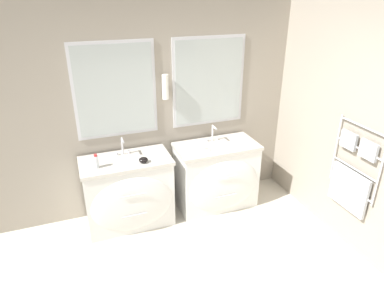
{
  "coord_description": "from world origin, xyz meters",
  "views": [
    {
      "loc": [
        -0.9,
        -1.55,
        2.64
      ],
      "look_at": [
        0.27,
        1.6,
        1.11
      ],
      "focal_mm": 32.0,
      "sensor_mm": 36.0,
      "label": 1
    }
  ],
  "objects_px": {
    "vanity_right": "(217,176)",
    "amenity_bowl": "(143,160)",
    "toiletry_bottle": "(96,162)",
    "vanity_left": "(129,193)"
  },
  "relations": [
    {
      "from": "vanity_right",
      "to": "amenity_bowl",
      "type": "distance_m",
      "value": 1.07
    },
    {
      "from": "toiletry_bottle",
      "to": "amenity_bowl",
      "type": "bearing_deg",
      "value": -6.01
    },
    {
      "from": "vanity_right",
      "to": "amenity_bowl",
      "type": "bearing_deg",
      "value": -173.62
    },
    {
      "from": "vanity_left",
      "to": "vanity_right",
      "type": "xyz_separation_m",
      "value": [
        1.14,
        0.0,
        0.0
      ]
    },
    {
      "from": "vanity_left",
      "to": "amenity_bowl",
      "type": "relative_size",
      "value": 10.1
    },
    {
      "from": "vanity_left",
      "to": "amenity_bowl",
      "type": "xyz_separation_m",
      "value": [
        0.18,
        -0.11,
        0.46
      ]
    },
    {
      "from": "vanity_left",
      "to": "vanity_right",
      "type": "bearing_deg",
      "value": 0.0
    },
    {
      "from": "vanity_right",
      "to": "amenity_bowl",
      "type": "height_order",
      "value": "amenity_bowl"
    },
    {
      "from": "vanity_left",
      "to": "toiletry_bottle",
      "type": "height_order",
      "value": "toiletry_bottle"
    },
    {
      "from": "amenity_bowl",
      "to": "toiletry_bottle",
      "type": "bearing_deg",
      "value": 173.99
    }
  ]
}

